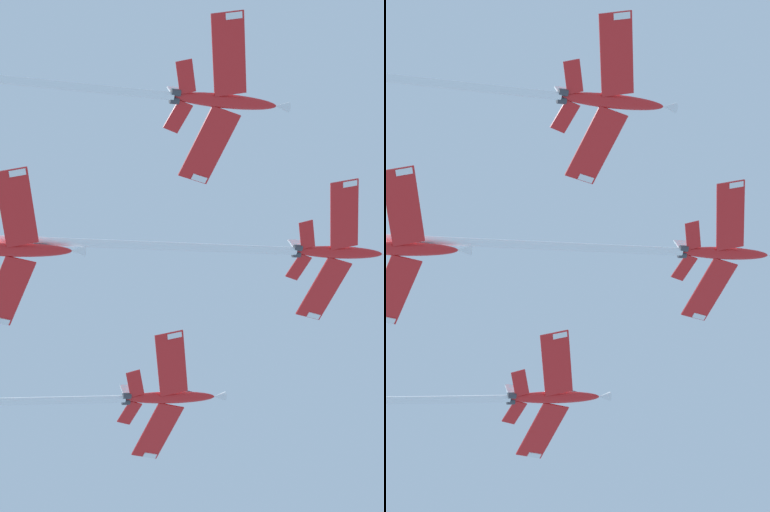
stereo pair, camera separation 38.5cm
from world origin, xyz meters
The scene contains 3 objects.
jet_lead centered at (-14.11, -15.44, 111.85)m, with size 19.73×47.41×14.10m.
jet_left_wing centered at (-31.41, -34.60, 105.96)m, with size 19.72×42.35×13.53m.
jet_right_wing centered at (8.41, -28.85, 105.21)m, with size 19.68×48.42×14.25m.
Camera 2 is at (42.36, -22.50, 1.98)m, focal length 71.20 mm.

